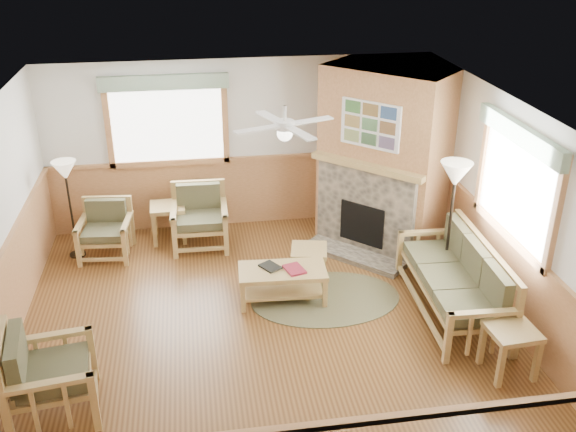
{
  "coord_description": "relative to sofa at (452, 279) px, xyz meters",
  "views": [
    {
      "loc": [
        -0.74,
        -6.59,
        4.63
      ],
      "look_at": [
        0.4,
        0.7,
        1.15
      ],
      "focal_mm": 40.0,
      "sensor_mm": 36.0,
      "label": 1
    }
  ],
  "objects": [
    {
      "name": "book_red",
      "position": [
        -1.92,
        0.57,
        0.01
      ],
      "size": [
        0.29,
        0.35,
        0.03
      ],
      "primitive_type": "cube",
      "rotation": [
        0.0,
        0.0,
        0.28
      ],
      "color": "maroon",
      "rests_on": "coffee_table"
    },
    {
      "name": "sofa",
      "position": [
        0.0,
        0.0,
        0.0
      ],
      "size": [
        2.11,
        0.94,
        0.96
      ],
      "primitive_type": null,
      "rotation": [
        0.0,
        0.0,
        -1.61
      ],
      "color": "tan",
      "rests_on": "floor"
    },
    {
      "name": "end_table_chairs",
      "position": [
        -3.56,
        2.6,
        -0.18
      ],
      "size": [
        0.54,
        0.52,
        0.59
      ],
      "primitive_type": null,
      "rotation": [
        0.0,
        0.0,
        0.03
      ],
      "color": "tan",
      "rests_on": "floor"
    },
    {
      "name": "floor_lamp_right",
      "position": [
        0.18,
        0.65,
        0.42
      ],
      "size": [
        0.55,
        0.55,
        1.8
      ],
      "primitive_type": null,
      "rotation": [
        0.0,
        0.0,
        0.43
      ],
      "color": "black",
      "rests_on": "floor"
    },
    {
      "name": "ceiling_fan",
      "position": [
        -2.07,
        0.35,
        2.18
      ],
      "size": [
        1.59,
        1.59,
        0.36
      ],
      "primitive_type": null,
      "rotation": [
        0.0,
        0.0,
        0.35
      ],
      "color": "white",
      "rests_on": "ceiling"
    },
    {
      "name": "end_table_sofa",
      "position": [
        0.18,
        -1.25,
        -0.19
      ],
      "size": [
        0.54,
        0.52,
        0.57
      ],
      "primitive_type": null,
      "rotation": [
        0.0,
        0.0,
        0.07
      ],
      "color": "tan",
      "rests_on": "floor"
    },
    {
      "name": "armchair_back_right",
      "position": [
        -3.08,
        2.33,
        -0.02
      ],
      "size": [
        0.84,
        0.84,
        0.92
      ],
      "primitive_type": null,
      "rotation": [
        0.0,
        0.0,
        -0.02
      ],
      "color": "tan",
      "rests_on": "floor"
    },
    {
      "name": "window_back",
      "position": [
        -3.47,
        3.01,
        2.05
      ],
      "size": [
        1.9,
        0.16,
        1.5
      ],
      "primitive_type": null,
      "color": "white",
      "rests_on": "wall_back"
    },
    {
      "name": "wall_back",
      "position": [
        -2.37,
        3.05,
        0.87
      ],
      "size": [
        6.0,
        0.02,
        2.7
      ],
      "primitive_type": "cube",
      "color": "silver",
      "rests_on": "floor"
    },
    {
      "name": "braided_rug",
      "position": [
        -1.5,
        0.54,
        -0.47
      ],
      "size": [
        2.28,
        2.28,
        0.01
      ],
      "primitive_type": "cylinder",
      "rotation": [
        0.0,
        0.0,
        0.16
      ],
      "color": "brown",
      "rests_on": "floor"
    },
    {
      "name": "coffee_table",
      "position": [
        -2.07,
        0.62,
        -0.25
      ],
      "size": [
        1.17,
        0.63,
        0.46
      ],
      "primitive_type": null,
      "rotation": [
        0.0,
        0.0,
        -0.05
      ],
      "color": "tan",
      "rests_on": "floor"
    },
    {
      "name": "armchair_back_left",
      "position": [
        -4.48,
        2.22,
        -0.07
      ],
      "size": [
        0.8,
        0.8,
        0.82
      ],
      "primitive_type": null,
      "rotation": [
        0.0,
        0.0,
        -0.1
      ],
      "color": "tan",
      "rests_on": "floor"
    },
    {
      "name": "fireplace",
      "position": [
        -0.32,
        2.1,
        0.87
      ],
      "size": [
        3.11,
        3.11,
        2.7
      ],
      "primitive_type": null,
      "rotation": [
        0.0,
        0.0,
        -0.79
      ],
      "color": "#A97245",
      "rests_on": "floor"
    },
    {
      "name": "armchair_left",
      "position": [
        -4.67,
        -1.11,
        0.01
      ],
      "size": [
        0.98,
        0.98,
        0.97
      ],
      "primitive_type": null,
      "rotation": [
        0.0,
        0.0,
        1.71
      ],
      "color": "tan",
      "rests_on": "floor"
    },
    {
      "name": "floor",
      "position": [
        -2.37,
        0.05,
        -0.48
      ],
      "size": [
        6.0,
        6.0,
        0.01
      ],
      "primitive_type": "cube",
      "color": "brown",
      "rests_on": "ground"
    },
    {
      "name": "ceiling",
      "position": [
        -2.37,
        0.05,
        2.22
      ],
      "size": [
        6.0,
        6.0,
        0.01
      ],
      "primitive_type": "cube",
      "color": "white",
      "rests_on": "floor"
    },
    {
      "name": "window_right",
      "position": [
        0.59,
        -0.15,
        2.05
      ],
      "size": [
        0.16,
        1.9,
        1.5
      ],
      "primitive_type": null,
      "color": "white",
      "rests_on": "wall_right"
    },
    {
      "name": "floor_lamp_left",
      "position": [
        -4.92,
        2.29,
        0.27
      ],
      "size": [
        0.42,
        0.42,
        1.5
      ],
      "primitive_type": null,
      "rotation": [
        0.0,
        0.0,
        0.25
      ],
      "color": "black",
      "rests_on": "floor"
    },
    {
      "name": "wall_right",
      "position": [
        0.63,
        0.05,
        0.87
      ],
      "size": [
        0.02,
        6.0,
        2.7
      ],
      "primitive_type": "cube",
      "color": "silver",
      "rests_on": "floor"
    },
    {
      "name": "footstool",
      "position": [
        -1.61,
        1.18,
        -0.26
      ],
      "size": [
        0.58,
        0.58,
        0.43
      ],
      "primitive_type": null,
      "rotation": [
        0.0,
        0.0,
        -0.2
      ],
      "color": "tan",
      "rests_on": "floor"
    },
    {
      "name": "wall_front",
      "position": [
        -2.37,
        -2.95,
        0.87
      ],
      "size": [
        6.0,
        0.02,
        2.7
      ],
      "primitive_type": "cube",
      "color": "silver",
      "rests_on": "floor"
    },
    {
      "name": "book_dark",
      "position": [
        -2.22,
        0.69,
        0.0
      ],
      "size": [
        0.31,
        0.34,
        0.03
      ],
      "primitive_type": "cube",
      "rotation": [
        0.0,
        0.0,
        0.56
      ],
      "color": "black",
      "rests_on": "coffee_table"
    },
    {
      "name": "wainscot",
      "position": [
        -2.37,
        0.05,
        0.07
      ],
      "size": [
        6.0,
        6.0,
        1.1
      ],
      "primitive_type": null,
      "color": "#A97245",
      "rests_on": "floor"
    }
  ]
}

